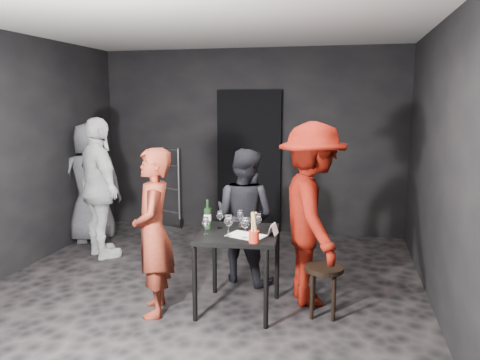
% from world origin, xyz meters
% --- Properties ---
extents(floor, '(4.50, 5.00, 0.02)m').
position_xyz_m(floor, '(0.00, 0.00, 0.00)').
color(floor, black).
rests_on(floor, ground).
extents(ceiling, '(4.50, 5.00, 0.02)m').
position_xyz_m(ceiling, '(0.00, 0.00, 2.70)').
color(ceiling, silver).
rests_on(ceiling, ground).
extents(wall_back, '(4.50, 0.04, 2.70)m').
position_xyz_m(wall_back, '(0.00, 2.50, 1.35)').
color(wall_back, black).
rests_on(wall_back, ground).
extents(wall_front, '(4.50, 0.04, 2.70)m').
position_xyz_m(wall_front, '(0.00, -2.50, 1.35)').
color(wall_front, black).
rests_on(wall_front, ground).
extents(wall_right, '(0.04, 5.00, 2.70)m').
position_xyz_m(wall_right, '(2.25, 0.00, 1.35)').
color(wall_right, black).
rests_on(wall_right, ground).
extents(doorway, '(0.95, 0.10, 2.10)m').
position_xyz_m(doorway, '(0.00, 2.44, 1.05)').
color(doorway, black).
rests_on(doorway, ground).
extents(wallbox_upper, '(0.12, 0.06, 0.12)m').
position_xyz_m(wallbox_upper, '(0.85, 2.45, 1.45)').
color(wallbox_upper, '#B7B7B2').
rests_on(wallbox_upper, wall_back).
extents(wallbox_lower, '(0.10, 0.06, 0.14)m').
position_xyz_m(wallbox_lower, '(1.05, 2.45, 1.40)').
color(wallbox_lower, '#B7B7B2').
rests_on(wallbox_lower, wall_back).
extents(hand_truck, '(0.41, 0.35, 1.24)m').
position_xyz_m(hand_truck, '(-1.25, 2.27, 0.22)').
color(hand_truck, '#B2B2B7').
rests_on(hand_truck, floor).
extents(tasting_table, '(0.72, 0.72, 0.75)m').
position_xyz_m(tasting_table, '(0.46, -0.24, 0.65)').
color(tasting_table, black).
rests_on(tasting_table, floor).
extents(stool, '(0.35, 0.35, 0.47)m').
position_xyz_m(stool, '(1.24, -0.20, 0.38)').
color(stool, black).
rests_on(stool, floor).
extents(server_red, '(0.55, 0.67, 1.57)m').
position_xyz_m(server_red, '(-0.28, -0.48, 0.78)').
color(server_red, maroon).
rests_on(server_red, floor).
extents(woman_black, '(0.76, 0.57, 1.40)m').
position_xyz_m(woman_black, '(0.35, 0.50, 0.70)').
color(woman_black, black).
rests_on(woman_black, floor).
extents(man_maroon, '(1.01, 1.45, 2.05)m').
position_xyz_m(man_maroon, '(1.10, 0.09, 1.03)').
color(man_maroon, '#6C0E05').
rests_on(man_maroon, floor).
extents(bystander_cream, '(1.28, 1.22, 2.04)m').
position_xyz_m(bystander_cream, '(-1.55, 0.85, 1.02)').
color(bystander_cream, white).
rests_on(bystander_cream, floor).
extents(bystander_grey, '(1.02, 0.86, 1.84)m').
position_xyz_m(bystander_grey, '(-2.02, 1.43, 0.92)').
color(bystander_grey, '#595960').
rests_on(bystander_grey, floor).
extents(tasting_mat, '(0.38, 0.31, 0.00)m').
position_xyz_m(tasting_mat, '(0.55, -0.34, 0.75)').
color(tasting_mat, white).
rests_on(tasting_mat, tasting_table).
extents(wine_glass_a, '(0.08, 0.08, 0.18)m').
position_xyz_m(wine_glass_a, '(0.19, -0.40, 0.84)').
color(wine_glass_a, white).
rests_on(wine_glass_a, tasting_table).
extents(wine_glass_b, '(0.09, 0.09, 0.18)m').
position_xyz_m(wine_glass_b, '(0.25, -0.13, 0.84)').
color(wine_glass_b, white).
rests_on(wine_glass_b, tasting_table).
extents(wine_glass_c, '(0.09, 0.09, 0.18)m').
position_xyz_m(wine_glass_c, '(0.43, -0.05, 0.84)').
color(wine_glass_c, white).
rests_on(wine_glass_c, tasting_table).
extents(wine_glass_d, '(0.09, 0.09, 0.21)m').
position_xyz_m(wine_glass_d, '(0.40, -0.39, 0.86)').
color(wine_glass_d, white).
rests_on(wine_glass_d, tasting_table).
extents(wine_glass_e, '(0.09, 0.09, 0.20)m').
position_xyz_m(wine_glass_e, '(0.56, -0.41, 0.85)').
color(wine_glass_e, white).
rests_on(wine_glass_e, tasting_table).
extents(wine_glass_f, '(0.09, 0.09, 0.19)m').
position_xyz_m(wine_glass_f, '(0.63, -0.20, 0.84)').
color(wine_glass_f, white).
rests_on(wine_glass_f, tasting_table).
extents(wine_bottle, '(0.07, 0.07, 0.28)m').
position_xyz_m(wine_bottle, '(0.15, -0.18, 0.86)').
color(wine_bottle, black).
rests_on(wine_bottle, tasting_table).
extents(breadstick_cup, '(0.09, 0.09, 0.28)m').
position_xyz_m(breadstick_cup, '(0.66, -0.52, 0.88)').
color(breadstick_cup, red).
rests_on(breadstick_cup, tasting_table).
extents(reserved_card, '(0.10, 0.14, 0.10)m').
position_xyz_m(reserved_card, '(0.77, -0.25, 0.80)').
color(reserved_card, white).
rests_on(reserved_card, tasting_table).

